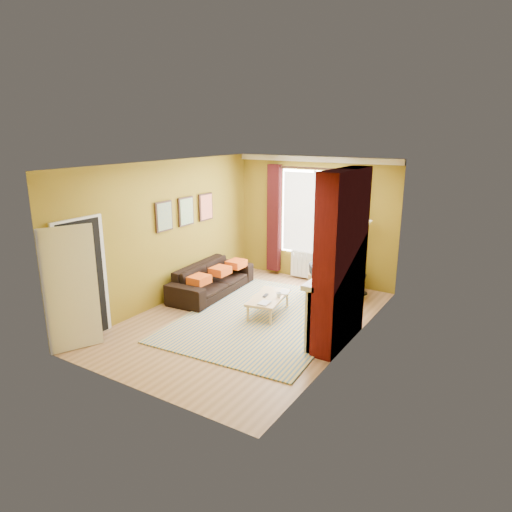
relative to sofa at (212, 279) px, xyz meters
The scene contains 12 objects.
ground 1.64m from the sofa, 28.39° to the right, with size 5.50×5.50×0.00m, color brown.
room_walls 2.36m from the sofa, 13.31° to the right, with size 3.82×5.54×2.83m.
striped_rug 1.74m from the sofa, 18.68° to the right, with size 2.98×3.95×0.02m.
sofa is the anchor object (origin of this frame).
armchair 2.59m from the sofa, 25.63° to the left, with size 1.00×0.87×0.65m, color black.
coffee_table 1.64m from the sofa, 13.05° to the right, with size 0.73×1.16×0.36m.
wicker_stool 2.20m from the sofa, 31.07° to the left, with size 0.46×0.46×0.44m.
floor_lamp 3.31m from the sofa, 30.92° to the left, with size 0.30×0.30×1.58m.
book_a 1.79m from the sofa, 24.08° to the right, with size 0.18×0.25×0.02m, color #999999.
book_b 1.67m from the sofa, ahead, with size 0.19×0.26×0.02m, color #999999.
mug 1.82m from the sofa, 10.09° to the right, with size 0.10×0.10×0.09m, color #999999.
tv_remote 1.59m from the sofa, 14.00° to the right, with size 0.09×0.18×0.02m.
Camera 1 is at (4.19, -6.50, 3.36)m, focal length 32.00 mm.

